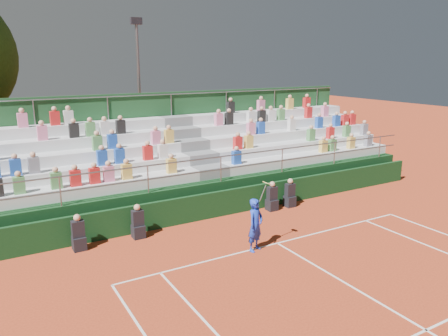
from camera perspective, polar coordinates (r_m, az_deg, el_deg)
ground at (r=14.64m, az=6.98°, el=-9.74°), size 90.00×90.00×0.00m
courtside_wall at (r=16.94m, az=0.51°, el=-4.48°), size 20.00×0.15×1.00m
line_officials at (r=16.00m, az=-2.59°, el=-5.72°), size 8.81×0.40×1.19m
grandstand at (r=19.52m, az=-4.34°, el=-0.28°), size 20.00×5.20×4.40m
tennis_player at (r=13.76m, az=4.14°, el=-7.40°), size 0.90×0.62×2.22m
floodlight_mast at (r=24.53m, az=-11.05°, el=10.95°), size 0.60×0.25×8.02m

